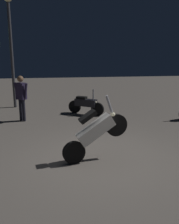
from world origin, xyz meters
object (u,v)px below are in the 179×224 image
motorcycle_white_foreground (95,132)px  streetlamp_near (11,38)px  motorcycle_black_parked_right (86,104)px  person_rider_beside (21,94)px

motorcycle_white_foreground → streetlamp_near: 7.57m
motorcycle_black_parked_right → person_rider_beside: person_rider_beside is taller
person_rider_beside → motorcycle_black_parked_right: bearing=142.1°
motorcycle_white_foreground → streetlamp_near: (-2.82, 6.57, 2.49)m
motorcycle_white_foreground → motorcycle_black_parked_right: size_ratio=1.15×
motorcycle_white_foreground → motorcycle_black_parked_right: bearing=75.2°
streetlamp_near → motorcycle_white_foreground: bearing=-66.8°
motorcycle_black_parked_right → streetlamp_near: bearing=-176.4°
person_rider_beside → streetlamp_near: 3.44m
person_rider_beside → streetlamp_near: (-0.63, 2.58, 2.18)m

